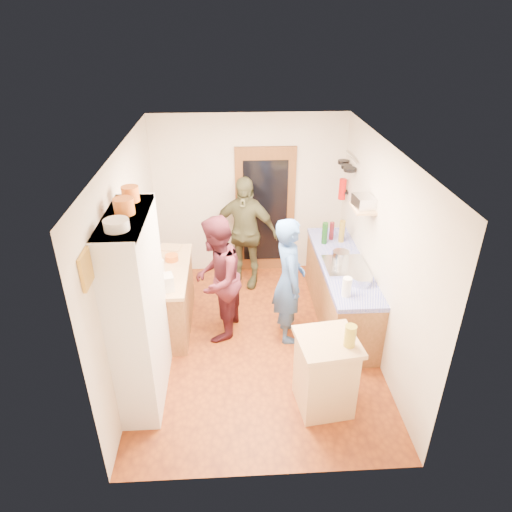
{
  "coord_description": "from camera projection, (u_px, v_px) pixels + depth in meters",
  "views": [
    {
      "loc": [
        -0.29,
        -4.82,
        3.9
      ],
      "look_at": [
        -0.0,
        0.15,
        1.22
      ],
      "focal_mm": 32.0,
      "sensor_mm": 36.0,
      "label": 1
    }
  ],
  "objects": [
    {
      "name": "door_frame",
      "position": [
        265.0,
        211.0,
        7.35
      ],
      "size": [
        0.95,
        0.06,
        2.1
      ],
      "primitive_type": "cube",
      "color": "brown",
      "rests_on": "ground"
    },
    {
      "name": "person_hob",
      "position": [
        292.0,
        281.0,
        5.81
      ],
      "size": [
        0.44,
        0.65,
        1.72
      ],
      "primitive_type": "imported",
      "rotation": [
        0.0,
        0.0,
        1.62
      ],
      "color": "#34599C",
      "rests_on": "ground"
    },
    {
      "name": "door_glass",
      "position": [
        265.0,
        212.0,
        7.32
      ],
      "size": [
        0.7,
        0.02,
        1.7
      ],
      "primitive_type": "cube",
      "color": "black",
      "rests_on": "door_frame"
    },
    {
      "name": "ext_bracket",
      "position": [
        346.0,
        192.0,
        6.98
      ],
      "size": [
        0.06,
        0.1,
        0.04
      ],
      "primitive_type": "cube",
      "color": "black",
      "rests_on": "wall_right"
    },
    {
      "name": "wall_left",
      "position": [
        130.0,
        259.0,
        5.41
      ],
      "size": [
        0.02,
        4.0,
        2.6
      ],
      "primitive_type": "cube",
      "color": "beige",
      "rests_on": "ground"
    },
    {
      "name": "right_counter_top",
      "position": [
        343.0,
        264.0,
        6.19
      ],
      "size": [
        0.62,
        2.22,
        0.06
      ],
      "primitive_type": "cube",
      "color": "#050EA3",
      "rests_on": "right_counter_base"
    },
    {
      "name": "orange_bowl",
      "position": [
        172.0,
        258.0,
        6.19
      ],
      "size": [
        0.19,
        0.19,
        0.08
      ],
      "primitive_type": "cylinder",
      "rotation": [
        0.0,
        0.0,
        0.03
      ],
      "color": "orange",
      "rests_on": "left_counter_top"
    },
    {
      "name": "person_back",
      "position": [
        245.0,
        233.0,
        7.0
      ],
      "size": [
        1.13,
        0.75,
        1.79
      ],
      "primitive_type": "imported",
      "rotation": [
        0.0,
        0.0,
        -0.32
      ],
      "color": "#414128",
      "rests_on": "ground"
    },
    {
      "name": "island_base",
      "position": [
        325.0,
        375.0,
        4.92
      ],
      "size": [
        0.62,
        0.62,
        0.86
      ],
      "primitive_type": "cube",
      "rotation": [
        0.0,
        0.0,
        0.13
      ],
      "color": "#D8B684",
      "rests_on": "ground"
    },
    {
      "name": "left_counter_base",
      "position": [
        167.0,
        299.0,
        6.23
      ],
      "size": [
        0.6,
        1.4,
        0.85
      ],
      "primitive_type": "cube",
      "color": "#A1653C",
      "rests_on": "ground"
    },
    {
      "name": "pan_hang_c",
      "position": [
        343.0,
        162.0,
        6.8
      ],
      "size": [
        0.17,
        0.17,
        0.05
      ],
      "primitive_type": "cylinder",
      "color": "black",
      "rests_on": "pan_rail"
    },
    {
      "name": "picture_frame",
      "position": [
        86.0,
        270.0,
        3.69
      ],
      "size": [
        0.03,
        0.25,
        0.3
      ],
      "primitive_type": "cube",
      "color": "gold",
      "rests_on": "wall_left"
    },
    {
      "name": "toaster",
      "position": [
        162.0,
        283.0,
        5.5
      ],
      "size": [
        0.3,
        0.24,
        0.2
      ],
      "primitive_type": "cube",
      "rotation": [
        0.0,
        0.0,
        0.26
      ],
      "color": "white",
      "rests_on": "left_counter_top"
    },
    {
      "name": "hutch_body",
      "position": [
        138.0,
        311.0,
        4.81
      ],
      "size": [
        0.4,
        1.2,
        2.2
      ],
      "primitive_type": "cube",
      "color": "silver",
      "rests_on": "ground"
    },
    {
      "name": "oil_jar",
      "position": [
        350.0,
        336.0,
        4.56
      ],
      "size": [
        0.13,
        0.13,
        0.24
      ],
      "primitive_type": "cylinder",
      "rotation": [
        0.0,
        0.0,
        0.13
      ],
      "color": "#AD9E2D",
      "rests_on": "island_top"
    },
    {
      "name": "left_counter_top",
      "position": [
        164.0,
        270.0,
        6.02
      ],
      "size": [
        0.64,
        1.44,
        0.05
      ],
      "primitive_type": "cube",
      "color": "#D8B684",
      "rests_on": "left_counter_base"
    },
    {
      "name": "floor",
      "position": [
        257.0,
        342.0,
        6.11
      ],
      "size": [
        3.0,
        4.0,
        0.02
      ],
      "primitive_type": "cube",
      "color": "#914013",
      "rests_on": "ground"
    },
    {
      "name": "wall_shelf",
      "position": [
        363.0,
        208.0,
        5.76
      ],
      "size": [
        0.26,
        0.42,
        0.03
      ],
      "primitive_type": "cube",
      "color": "#D8B684",
      "rests_on": "wall_right"
    },
    {
      "name": "bottle_b",
      "position": [
        332.0,
        231.0,
        6.73
      ],
      "size": [
        0.08,
        0.08,
        0.27
      ],
      "primitive_type": "cylinder",
      "rotation": [
        0.0,
        0.0,
        -0.23
      ],
      "color": "#591419",
      "rests_on": "right_counter_top"
    },
    {
      "name": "hob",
      "position": [
        345.0,
        266.0,
        6.04
      ],
      "size": [
        0.55,
        0.58,
        0.04
      ],
      "primitive_type": "cube",
      "color": "silver",
      "rests_on": "right_counter_top"
    },
    {
      "name": "bottle_c",
      "position": [
        342.0,
        231.0,
        6.64
      ],
      "size": [
        0.1,
        0.1,
        0.33
      ],
      "primitive_type": "cylinder",
      "rotation": [
        0.0,
        0.0,
        -0.3
      ],
      "color": "olive",
      "rests_on": "right_counter_top"
    },
    {
      "name": "paper_towel",
      "position": [
        347.0,
        287.0,
        5.39
      ],
      "size": [
        0.11,
        0.11,
        0.24
      ],
      "primitive_type": "cylinder",
      "rotation": [
        0.0,
        0.0,
        -0.03
      ],
      "color": "white",
      "rests_on": "right_counter_top"
    },
    {
      "name": "orange_pot_a",
      "position": [
        124.0,
        206.0,
        4.29
      ],
      "size": [
        0.19,
        0.19,
        0.16
      ],
      "primitive_type": "cylinder",
      "color": "orange",
      "rests_on": "hutch_top_shelf"
    },
    {
      "name": "chopping_board",
      "position": [
        170.0,
        248.0,
        6.52
      ],
      "size": [
        0.33,
        0.27,
        0.02
      ],
      "primitive_type": "cube",
      "rotation": [
        0.0,
        0.0,
        -0.17
      ],
      "color": "#D8B684",
      "rests_on": "left_counter_top"
    },
    {
      "name": "fire_extinguisher",
      "position": [
        342.0,
        189.0,
        6.96
      ],
      "size": [
        0.11,
        0.11,
        0.32
      ],
      "primitive_type": "cylinder",
      "color": "red",
      "rests_on": "wall_right"
    },
    {
      "name": "bottle_a",
      "position": [
        325.0,
        233.0,
        6.6
      ],
      "size": [
        0.1,
        0.1,
        0.32
      ],
      "primitive_type": "cylinder",
      "rotation": [
        0.0,
        0.0,
        0.3
      ],
      "color": "#143F14",
      "rests_on": "right_counter_top"
    },
    {
      "name": "person_left",
      "position": [
        220.0,
        278.0,
        5.89
      ],
      "size": [
        0.83,
        0.96,
        1.71
      ],
      "primitive_type": "imported",
      "rotation": [
        0.0,
        0.0,
        -1.81
      ],
      "color": "#451721",
      "rests_on": "ground"
    },
    {
      "name": "wall_back",
      "position": [
        249.0,
        196.0,
        7.25
      ],
      "size": [
        3.0,
        0.02,
        2.6
      ],
      "primitive_type": "cube",
      "color": "beige",
      "rests_on": "ground"
    },
    {
      "name": "cutting_board",
      "position": [
        322.0,
        339.0,
        4.74
      ],
      "size": [
        0.38,
        0.32,
        0.02
      ],
      "primitive_type": "cube",
      "rotation": [
        0.0,
        0.0,
        0.13
      ],
      "color": "white",
      "rests_on": "island_top"
    },
    {
      "name": "pan_rail",
      "position": [
        352.0,
        157.0,
        6.54
      ],
      "size": [
        0.02,
        0.65,
        0.02
      ],
      "primitive_type": "cylinder",
      "rotation": [
        1.57,
        0.0,
        0.0
      ],
      "color": "silver",
      "rests_on": "wall_right"
    },
    {
      "name": "pot_on_hob",
      "position": [
        341.0,
        256.0,
        6.08
      ],
      "size": [
        0.22,
        0.22,
        0.15
      ],
      "primitive_type": "cylinder",
      "color": "silver",
      "rests_on": "hob"
    },
    {
      "name": "orange_pot_b",
      "position": [
        130.0,
        194.0,
        4.58
      ],
      "size": [
        0.17,
        0.17,
        0.16
      ],
      "primitive_type": "cylinder",
      "color": "orange",
      "rests_on": "hutch_top_shelf"
    },
    {
      "name": "radio",
      "position": [
        364.0,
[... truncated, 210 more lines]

